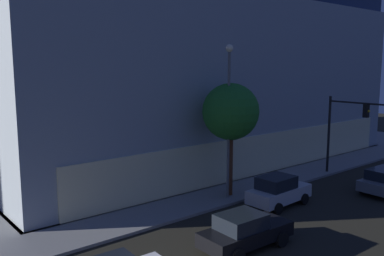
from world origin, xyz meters
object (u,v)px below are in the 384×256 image
at_px(sidewalk_tree, 231,112).
at_px(car_silver, 278,191).
at_px(modern_building, 158,71).
at_px(car_black, 245,231).
at_px(traffic_light_far_corner, 355,120).
at_px(street_lamp_sidewalk, 229,105).

bearing_deg(sidewalk_tree, car_silver, -70.40).
relative_size(sidewalk_tree, car_silver, 1.67).
bearing_deg(modern_building, car_black, -115.96).
distance_m(car_black, car_silver, 6.24).
relative_size(modern_building, car_silver, 8.48).
height_order(modern_building, car_silver, modern_building).
distance_m(traffic_light_far_corner, car_silver, 9.15).
distance_m(traffic_light_far_corner, sidewalk_tree, 9.96).
bearing_deg(street_lamp_sidewalk, modern_building, 68.99).
relative_size(traffic_light_far_corner, sidewalk_tree, 0.82).
xyz_separation_m(modern_building, sidewalk_tree, (-5.48, -15.16, -2.20)).
distance_m(street_lamp_sidewalk, sidewalk_tree, 0.72).
bearing_deg(car_silver, street_lamp_sidewalk, 119.51).
xyz_separation_m(traffic_light_far_corner, sidewalk_tree, (-9.55, 2.63, 1.01)).
height_order(modern_building, traffic_light_far_corner, modern_building).
relative_size(modern_building, car_black, 7.82).
height_order(modern_building, car_black, modern_building).
relative_size(car_black, car_silver, 1.08).
height_order(traffic_light_far_corner, sidewalk_tree, sidewalk_tree).
distance_m(sidewalk_tree, car_silver, 5.32).
xyz_separation_m(sidewalk_tree, car_black, (-4.61, -5.56, -4.41)).
xyz_separation_m(street_lamp_sidewalk, car_silver, (1.48, -2.62, -4.84)).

